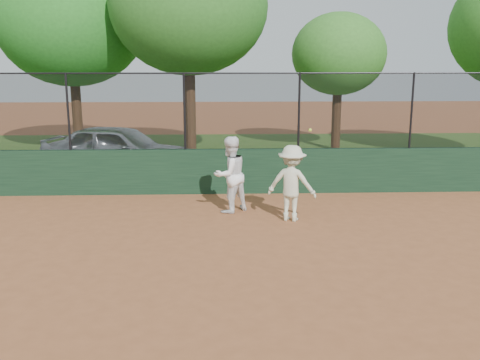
{
  "coord_description": "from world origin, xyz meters",
  "views": [
    {
      "loc": [
        0.4,
        -8.01,
        3.46
      ],
      "look_at": [
        0.8,
        2.2,
        1.2
      ],
      "focal_mm": 40.0,
      "sensor_mm": 36.0,
      "label": 1
    }
  ],
  "objects_px": {
    "player_second": "(230,175)",
    "tree_3": "(339,54)",
    "tree_1": "(71,21)",
    "tree_2": "(189,6)",
    "parked_car": "(119,150)",
    "player_main": "(292,183)"
  },
  "relations": [
    {
      "from": "player_second",
      "to": "tree_3",
      "type": "relative_size",
      "value": 0.33
    },
    {
      "from": "tree_1",
      "to": "tree_2",
      "type": "bearing_deg",
      "value": -22.92
    },
    {
      "from": "parked_car",
      "to": "tree_2",
      "type": "bearing_deg",
      "value": -30.38
    },
    {
      "from": "tree_2",
      "to": "player_second",
      "type": "bearing_deg",
      "value": -79.1
    },
    {
      "from": "player_main",
      "to": "tree_3",
      "type": "xyz_separation_m",
      "value": [
        3.07,
        9.67,
        2.9
      ]
    },
    {
      "from": "player_main",
      "to": "tree_1",
      "type": "height_order",
      "value": "tree_1"
    },
    {
      "from": "player_second",
      "to": "parked_car",
      "type": "bearing_deg",
      "value": -88.91
    },
    {
      "from": "parked_car",
      "to": "tree_1",
      "type": "relative_size",
      "value": 0.65
    },
    {
      "from": "tree_1",
      "to": "player_second",
      "type": "bearing_deg",
      "value": -55.66
    },
    {
      "from": "parked_car",
      "to": "player_second",
      "type": "height_order",
      "value": "player_second"
    },
    {
      "from": "parked_car",
      "to": "player_second",
      "type": "xyz_separation_m",
      "value": [
        3.33,
        -4.19,
        0.09
      ]
    },
    {
      "from": "player_main",
      "to": "tree_2",
      "type": "height_order",
      "value": "tree_2"
    },
    {
      "from": "player_second",
      "to": "tree_2",
      "type": "bearing_deg",
      "value": -116.46
    },
    {
      "from": "tree_1",
      "to": "tree_3",
      "type": "xyz_separation_m",
      "value": [
        10.0,
        0.75,
        -1.16
      ]
    },
    {
      "from": "player_main",
      "to": "tree_1",
      "type": "relative_size",
      "value": 0.29
    },
    {
      "from": "player_second",
      "to": "player_main",
      "type": "relative_size",
      "value": 0.85
    },
    {
      "from": "tree_3",
      "to": "parked_car",
      "type": "bearing_deg",
      "value": -148.59
    },
    {
      "from": "parked_car",
      "to": "tree_1",
      "type": "xyz_separation_m",
      "value": [
        -2.26,
        3.98,
        4.1
      ]
    },
    {
      "from": "parked_car",
      "to": "player_second",
      "type": "distance_m",
      "value": 5.35
    },
    {
      "from": "tree_3",
      "to": "tree_2",
      "type": "bearing_deg",
      "value": -155.32
    },
    {
      "from": "player_main",
      "to": "tree_3",
      "type": "relative_size",
      "value": 0.39
    },
    {
      "from": "parked_car",
      "to": "tree_1",
      "type": "distance_m",
      "value": 6.15
    }
  ]
}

